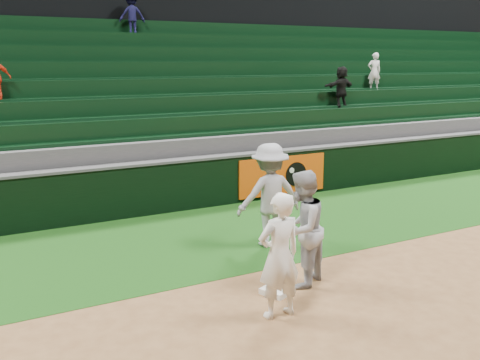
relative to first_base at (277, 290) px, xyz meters
name	(u,v)px	position (x,y,z in m)	size (l,w,h in m)	color
ground	(293,290)	(0.29, -0.01, -0.05)	(70.00, 70.00, 0.00)	brown
foul_grass	(212,236)	(0.29, 2.99, -0.04)	(36.00, 4.20, 0.01)	#10370D
upper_deck	(62,0)	(0.29, 17.44, 5.95)	(40.00, 12.00, 12.00)	black
first_base	(277,290)	(0.00, 0.00, 0.00)	(0.41, 0.41, 0.09)	silver
first_baseman	(279,256)	(-0.38, -0.65, 0.86)	(0.66, 0.43, 1.81)	white
baserunner	(302,229)	(0.52, 0.11, 0.90)	(0.91, 0.71, 1.88)	#A0A2AB
base_coach	(270,195)	(1.04, 1.96, 0.97)	(1.30, 0.75, 2.01)	#999CA6
field_wall	(174,185)	(0.31, 5.18, 0.59)	(36.00, 0.45, 1.25)	black
stadium_seating	(126,124)	(0.29, 8.96, 1.66)	(36.00, 5.95, 5.63)	#3C3C3F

